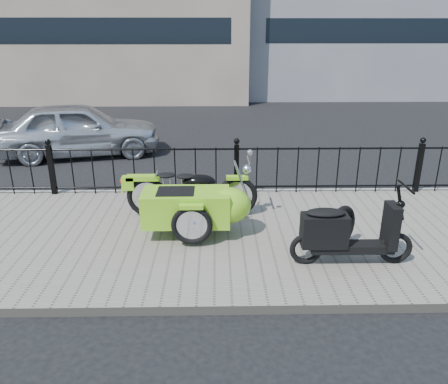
{
  "coord_description": "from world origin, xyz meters",
  "views": [
    {
      "loc": [
        -0.38,
        -6.62,
        3.11
      ],
      "look_at": [
        -0.26,
        -0.1,
        0.66
      ],
      "focal_mm": 35.0,
      "sensor_mm": 36.0,
      "label": 1
    }
  ],
  "objects_px": {
    "sedan_car": "(79,129)",
    "motorcycle_sidecar": "(198,203)",
    "scooter": "(344,234)",
    "spare_tire": "(341,228)"
  },
  "relations": [
    {
      "from": "sedan_car",
      "to": "motorcycle_sidecar",
      "type": "bearing_deg",
      "value": -158.96
    },
    {
      "from": "scooter",
      "to": "motorcycle_sidecar",
      "type": "bearing_deg",
      "value": 152.27
    },
    {
      "from": "motorcycle_sidecar",
      "to": "spare_tire",
      "type": "distance_m",
      "value": 2.14
    },
    {
      "from": "spare_tire",
      "to": "sedan_car",
      "type": "height_order",
      "value": "sedan_car"
    },
    {
      "from": "scooter",
      "to": "sedan_car",
      "type": "height_order",
      "value": "sedan_car"
    },
    {
      "from": "spare_tire",
      "to": "sedan_car",
      "type": "distance_m",
      "value": 7.61
    },
    {
      "from": "motorcycle_sidecar",
      "to": "scooter",
      "type": "distance_m",
      "value": 2.22
    },
    {
      "from": "scooter",
      "to": "spare_tire",
      "type": "relative_size",
      "value": 2.49
    },
    {
      "from": "scooter",
      "to": "sedan_car",
      "type": "xyz_separation_m",
      "value": [
        -5.2,
        5.88,
        0.13
      ]
    },
    {
      "from": "spare_tire",
      "to": "sedan_car",
      "type": "relative_size",
      "value": 0.16
    }
  ]
}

